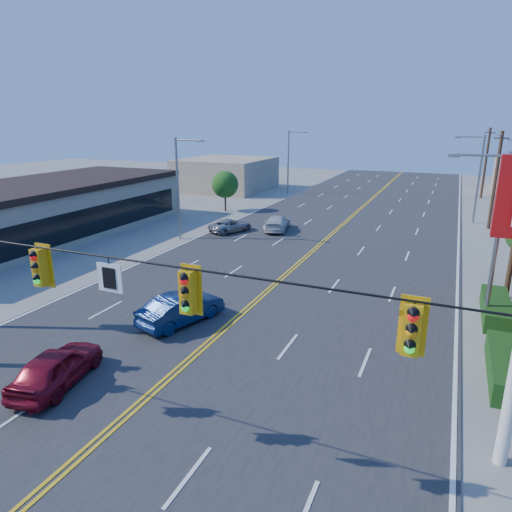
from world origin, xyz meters
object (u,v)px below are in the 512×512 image
at_px(signal_span, 73,291).
at_px(car_magenta, 57,368).
at_px(car_blue, 181,310).
at_px(car_silver, 231,226).
at_px(car_white, 277,223).

xyz_separation_m(signal_span, car_magenta, (-3.35, 2.00, -4.19)).
relative_size(car_blue, car_silver, 1.11).
bearing_deg(car_silver, car_blue, 133.74).
xyz_separation_m(signal_span, car_blue, (-2.06, 8.27, -4.17)).
relative_size(signal_span, car_blue, 5.62).
bearing_deg(car_white, car_magenta, 81.23).
distance_m(signal_span, car_magenta, 5.73).
distance_m(car_white, car_silver, 4.03).
distance_m(car_blue, car_white, 19.61).
height_order(signal_span, car_blue, signal_span).
relative_size(signal_span, car_magenta, 5.99).
bearing_deg(car_blue, car_silver, -53.09).
bearing_deg(car_blue, signal_span, 121.70).
bearing_deg(car_white, car_silver, 19.87).
distance_m(car_blue, car_silver, 18.35).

